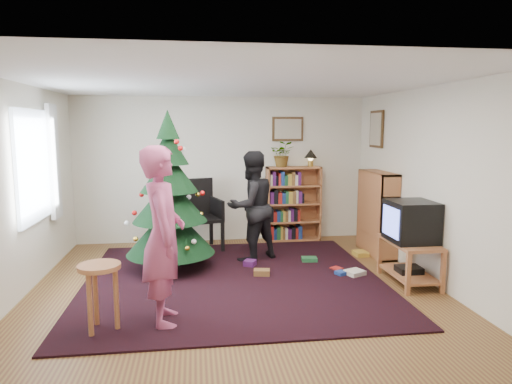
{
  "coord_description": "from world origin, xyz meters",
  "views": [
    {
      "loc": [
        -0.48,
        -5.4,
        1.98
      ],
      "look_at": [
        0.35,
        0.72,
        1.1
      ],
      "focal_mm": 32.0,
      "sensor_mm": 36.0,
      "label": 1
    }
  ],
  "objects": [
    {
      "name": "floor",
      "position": [
        0.0,
        0.0,
        0.0
      ],
      "size": [
        5.0,
        5.0,
        0.0
      ],
      "primitive_type": "plane",
      "color": "brown",
      "rests_on": "ground"
    },
    {
      "name": "ceiling",
      "position": [
        0.0,
        0.0,
        2.5
      ],
      "size": [
        5.0,
        5.0,
        0.0
      ],
      "primitive_type": "plane",
      "rotation": [
        3.14,
        0.0,
        0.0
      ],
      "color": "white",
      "rests_on": "wall_back"
    },
    {
      "name": "wall_back",
      "position": [
        0.0,
        2.5,
        1.25
      ],
      "size": [
        5.0,
        0.02,
        2.5
      ],
      "primitive_type": "cube",
      "color": "silver",
      "rests_on": "floor"
    },
    {
      "name": "wall_front",
      "position": [
        0.0,
        -2.5,
        1.25
      ],
      "size": [
        5.0,
        0.02,
        2.5
      ],
      "primitive_type": "cube",
      "color": "silver",
      "rests_on": "floor"
    },
    {
      "name": "wall_left",
      "position": [
        -2.5,
        0.0,
        1.25
      ],
      "size": [
        0.02,
        5.0,
        2.5
      ],
      "primitive_type": "cube",
      "color": "silver",
      "rests_on": "floor"
    },
    {
      "name": "wall_right",
      "position": [
        2.5,
        0.0,
        1.25
      ],
      "size": [
        0.02,
        5.0,
        2.5
      ],
      "primitive_type": "cube",
      "color": "silver",
      "rests_on": "floor"
    },
    {
      "name": "rug",
      "position": [
        0.0,
        0.3,
        0.01
      ],
      "size": [
        3.8,
        3.6,
        0.02
      ],
      "primitive_type": "cube",
      "color": "black",
      "rests_on": "floor"
    },
    {
      "name": "window_pane",
      "position": [
        -2.47,
        0.6,
        1.5
      ],
      "size": [
        0.04,
        1.2,
        1.4
      ],
      "primitive_type": "cube",
      "color": "silver",
      "rests_on": "wall_left"
    },
    {
      "name": "curtain",
      "position": [
        -2.43,
        1.3,
        1.5
      ],
      "size": [
        0.06,
        0.35,
        1.6
      ],
      "primitive_type": "cube",
      "color": "silver",
      "rests_on": "wall_left"
    },
    {
      "name": "picture_back",
      "position": [
        1.15,
        2.48,
        1.95
      ],
      "size": [
        0.55,
        0.03,
        0.42
      ],
      "color": "#4C3319",
      "rests_on": "wall_back"
    },
    {
      "name": "picture_right",
      "position": [
        2.48,
        1.75,
        1.95
      ],
      "size": [
        0.03,
        0.5,
        0.6
      ],
      "color": "#4C3319",
      "rests_on": "wall_right"
    },
    {
      "name": "christmas_tree",
      "position": [
        -0.83,
        0.89,
        0.92
      ],
      "size": [
        1.22,
        1.22,
        2.22
      ],
      "rotation": [
        0.0,
        0.0,
        0.26
      ],
      "color": "#3F2816",
      "rests_on": "rug"
    },
    {
      "name": "bookshelf_back",
      "position": [
        1.23,
        2.34,
        0.66
      ],
      "size": [
        0.95,
        0.3,
        1.3
      ],
      "color": "#A16239",
      "rests_on": "floor"
    },
    {
      "name": "bookshelf_right",
      "position": [
        2.34,
        1.28,
        0.66
      ],
      "size": [
        0.3,
        0.95,
        1.3
      ],
      "rotation": [
        0.0,
        0.0,
        1.57
      ],
      "color": "#A16239",
      "rests_on": "floor"
    },
    {
      "name": "tv_stand",
      "position": [
        2.22,
        -0.09,
        0.32
      ],
      "size": [
        0.5,
        0.9,
        0.55
      ],
      "color": "#A16239",
      "rests_on": "floor"
    },
    {
      "name": "crt_tv",
      "position": [
        2.22,
        -0.09,
        0.81
      ],
      "size": [
        0.55,
        0.59,
        0.51
      ],
      "color": "black",
      "rests_on": "tv_stand"
    },
    {
      "name": "armchair",
      "position": [
        -0.4,
        2.0,
        0.62
      ],
      "size": [
        0.78,
        0.79,
        1.14
      ],
      "rotation": [
        0.0,
        0.0,
        0.29
      ],
      "color": "black",
      "rests_on": "rug"
    },
    {
      "name": "stool",
      "position": [
        -1.41,
        -1.01,
        0.52
      ],
      "size": [
        0.41,
        0.41,
        0.68
      ],
      "color": "#A16239",
      "rests_on": "floor"
    },
    {
      "name": "person_standing",
      "position": [
        -0.8,
        -0.88,
        0.9
      ],
      "size": [
        0.48,
        0.69,
        1.81
      ],
      "primitive_type": "imported",
      "rotation": [
        0.0,
        0.0,
        1.64
      ],
      "color": "#B04673",
      "rests_on": "rug"
    },
    {
      "name": "person_by_chair",
      "position": [
        0.35,
        1.2,
        0.82
      ],
      "size": [
        1.0,
        0.93,
        1.64
      ],
      "primitive_type": "imported",
      "rotation": [
        0.0,
        0.0,
        3.64
      ],
      "color": "black",
      "rests_on": "rug"
    },
    {
      "name": "potted_plant",
      "position": [
        1.03,
        2.34,
        1.52
      ],
      "size": [
        0.47,
        0.43,
        0.44
      ],
      "primitive_type": "imported",
      "rotation": [
        0.0,
        0.0,
        -0.25
      ],
      "color": "gray",
      "rests_on": "bookshelf_back"
    },
    {
      "name": "table_lamp",
      "position": [
        1.53,
        2.34,
        1.5
      ],
      "size": [
        0.23,
        0.23,
        0.3
      ],
      "color": "#A57F33",
      "rests_on": "bookshelf_back"
    },
    {
      "name": "floor_clutter",
      "position": [
        1.21,
        0.65,
        0.04
      ],
      "size": [
        1.98,
        1.13,
        0.08
      ],
      "color": "#A51E19",
      "rests_on": "rug"
    }
  ]
}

